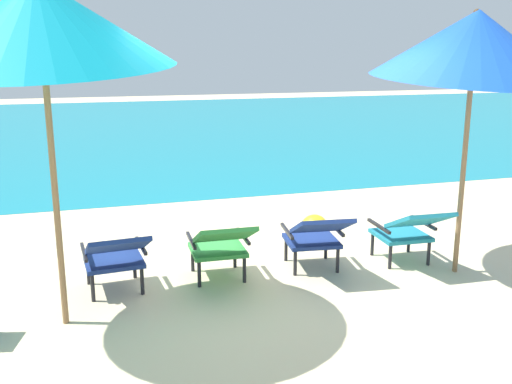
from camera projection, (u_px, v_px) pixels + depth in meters
ground_plane at (193, 186)px, 9.63m from camera, size 40.00×40.00×0.00m
ocean_band at (143, 127)px, 17.07m from camera, size 40.00×18.00×0.01m
lounge_chair_far_left at (116, 254)px, 5.20m from camera, size 0.60×0.91×0.68m
lounge_chair_near_left at (221, 243)px, 5.50m from camera, size 0.57×0.89×0.68m
lounge_chair_near_right at (316, 234)px, 5.77m from camera, size 0.64×0.93×0.68m
lounge_chair_far_right at (410, 229)px, 5.96m from camera, size 0.57×0.90×0.68m
beach_umbrella_left at (41, 23)px, 4.22m from camera, size 2.65×2.67×2.79m
beach_umbrella_right at (474, 45)px, 5.37m from camera, size 2.31×2.34×2.63m
beach_ball at (314, 229)px, 6.75m from camera, size 0.33×0.33×0.33m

